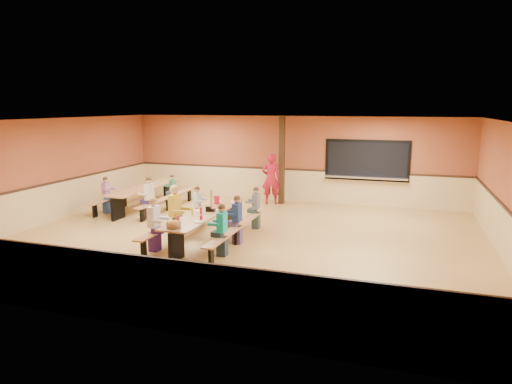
% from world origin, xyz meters
% --- Properties ---
extents(ground, '(12.00, 12.00, 0.00)m').
position_xyz_m(ground, '(0.00, 0.00, 0.00)').
color(ground, olive).
rests_on(ground, ground).
extents(room_envelope, '(12.04, 10.04, 3.02)m').
position_xyz_m(room_envelope, '(0.00, 0.00, 0.69)').
color(room_envelope, brown).
rests_on(room_envelope, ground).
extents(kitchen_pass_through, '(2.78, 0.28, 1.38)m').
position_xyz_m(kitchen_pass_through, '(2.60, 4.96, 1.49)').
color(kitchen_pass_through, black).
rests_on(kitchen_pass_through, ground).
extents(structural_post, '(0.18, 0.18, 3.00)m').
position_xyz_m(structural_post, '(-0.20, 4.40, 1.50)').
color(structural_post, black).
rests_on(structural_post, ground).
extents(cafeteria_table_main, '(1.91, 3.70, 0.74)m').
position_xyz_m(cafeteria_table_main, '(-0.85, -0.53, 0.53)').
color(cafeteria_table_main, '#A57141').
rests_on(cafeteria_table_main, ground).
extents(cafeteria_table_second, '(1.91, 3.70, 0.74)m').
position_xyz_m(cafeteria_table_second, '(-4.27, 2.25, 0.53)').
color(cafeteria_table_second, '#A57141').
rests_on(cafeteria_table_second, ground).
extents(seated_child_white_left, '(0.40, 0.32, 1.26)m').
position_xyz_m(seated_child_white_left, '(-1.68, -1.60, 0.63)').
color(seated_child_white_left, white).
rests_on(seated_child_white_left, ground).
extents(seated_adult_yellow, '(0.45, 0.37, 1.37)m').
position_xyz_m(seated_adult_yellow, '(-1.68, -0.56, 0.69)').
color(seated_adult_yellow, gold).
rests_on(seated_adult_yellow, ground).
extents(seated_child_grey_left, '(0.33, 0.27, 1.12)m').
position_xyz_m(seated_child_grey_left, '(-1.68, 0.75, 0.56)').
color(seated_child_grey_left, '#B9B9B9').
rests_on(seated_child_grey_left, ground).
extents(seated_child_teal_right, '(0.36, 0.29, 1.18)m').
position_xyz_m(seated_child_teal_right, '(-0.03, -1.45, 0.59)').
color(seated_child_teal_right, '#12AAA2').
rests_on(seated_child_teal_right, ground).
extents(seated_child_navy_right, '(0.36, 0.30, 1.19)m').
position_xyz_m(seated_child_navy_right, '(-0.03, -0.47, 0.60)').
color(seated_child_navy_right, navy).
rests_on(seated_child_navy_right, ground).
extents(seated_child_char_right, '(0.34, 0.28, 1.14)m').
position_xyz_m(seated_child_char_right, '(-0.03, 1.02, 0.57)').
color(seated_child_char_right, '#52575D').
rests_on(seated_child_char_right, ground).
extents(seated_child_purple_sec, '(0.33, 0.27, 1.14)m').
position_xyz_m(seated_child_purple_sec, '(-5.09, 1.30, 0.57)').
color(seated_child_purple_sec, '#985F8D').
rests_on(seated_child_purple_sec, ground).
extents(seated_child_green_sec, '(0.32, 0.26, 1.12)m').
position_xyz_m(seated_child_green_sec, '(-3.44, 2.61, 0.56)').
color(seated_child_green_sec, '#357956').
rests_on(seated_child_green_sec, ground).
extents(seated_child_tan_sec, '(0.38, 0.31, 1.24)m').
position_xyz_m(seated_child_tan_sec, '(-3.44, 1.14, 0.62)').
color(seated_child_tan_sec, beige).
rests_on(seated_child_tan_sec, ground).
extents(standing_woman, '(0.72, 0.56, 1.75)m').
position_xyz_m(standing_woman, '(-0.54, 4.23, 0.88)').
color(standing_woman, '#A91325').
rests_on(standing_woman, ground).
extents(punch_pitcher, '(0.16, 0.16, 0.22)m').
position_xyz_m(punch_pitcher, '(-0.97, 0.48, 0.85)').
color(punch_pitcher, '#AE172C').
rests_on(punch_pitcher, cafeteria_table_main).
extents(chip_bowl, '(0.32, 0.32, 0.15)m').
position_xyz_m(chip_bowl, '(-0.91, -2.07, 0.81)').
color(chip_bowl, orange).
rests_on(chip_bowl, cafeteria_table_main).
extents(napkin_dispenser, '(0.10, 0.14, 0.13)m').
position_xyz_m(napkin_dispenser, '(-0.83, -0.38, 0.80)').
color(napkin_dispenser, black).
rests_on(napkin_dispenser, cafeteria_table_main).
extents(condiment_mustard, '(0.06, 0.06, 0.17)m').
position_xyz_m(condiment_mustard, '(-1.07, -0.82, 0.82)').
color(condiment_mustard, yellow).
rests_on(condiment_mustard, cafeteria_table_main).
extents(condiment_ketchup, '(0.06, 0.06, 0.17)m').
position_xyz_m(condiment_ketchup, '(-0.88, -0.71, 0.82)').
color(condiment_ketchup, '#B2140F').
rests_on(condiment_ketchup, cafeteria_table_main).
extents(table_paddle, '(0.16, 0.16, 0.56)m').
position_xyz_m(table_paddle, '(-0.76, -0.34, 0.88)').
color(table_paddle, black).
rests_on(table_paddle, cafeteria_table_main).
extents(place_settings, '(0.65, 3.30, 0.11)m').
position_xyz_m(place_settings, '(-0.85, -0.53, 0.80)').
color(place_settings, beige).
rests_on(place_settings, cafeteria_table_main).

